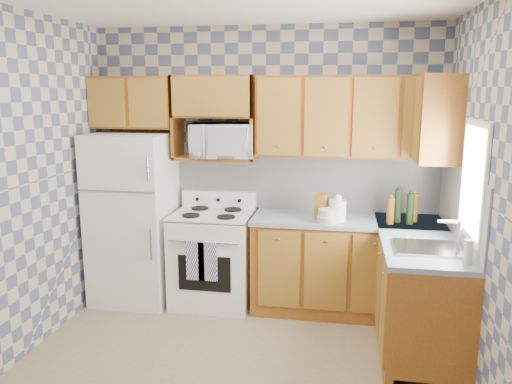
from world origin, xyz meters
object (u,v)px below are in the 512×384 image
stove_body (213,259)px  microwave (222,140)px  refrigerator (134,218)px  electric_kettle (338,211)px

stove_body → microwave: bearing=56.2°
refrigerator → microwave: 1.18m
microwave → stove_body: bearing=-133.2°
stove_body → electric_kettle: bearing=-4.7°
electric_kettle → refrigerator: bearing=177.9°
refrigerator → electric_kettle: (2.00, -0.07, 0.18)m
stove_body → microwave: microwave is taller
refrigerator → stove_body: bearing=1.8°
refrigerator → stove_body: refrigerator is taller
refrigerator → electric_kettle: size_ratio=8.83×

